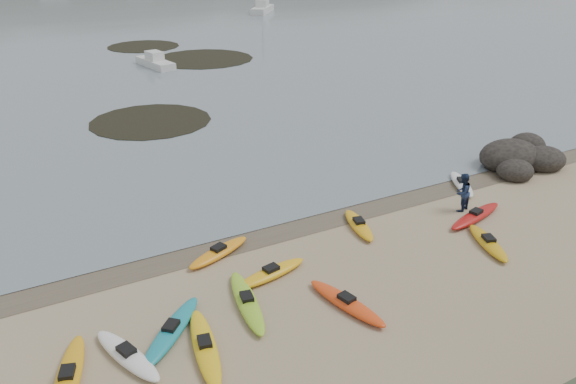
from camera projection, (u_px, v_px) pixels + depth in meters
ground at (288, 223)px, 24.77m from camera, size 600.00×600.00×0.00m
wet_sand at (291, 226)px, 24.53m from camera, size 60.00×60.00×0.00m
kayaks at (302, 277)px, 20.57m from camera, size 21.62×8.86×0.34m
person_east at (462, 192)px, 25.52m from camera, size 1.05×0.92×1.82m
rock_cluster at (520, 161)px, 30.81m from camera, size 5.28×3.88×1.78m
kelp_mats at (173, 68)px, 53.27m from camera, size 19.72×35.70×0.04m
moored_boats at (74, 7)px, 92.83m from camera, size 77.32×91.14×1.14m
far_hills at (127, 17)px, 203.16m from camera, size 550.00×135.00×80.00m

